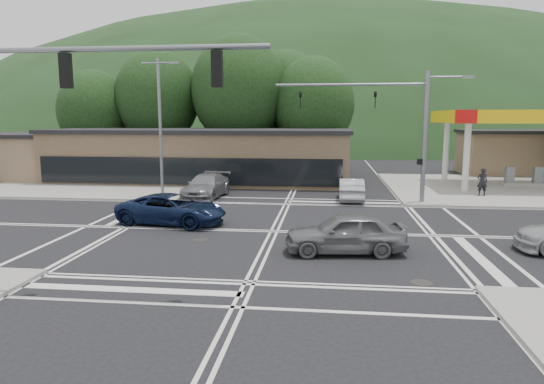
# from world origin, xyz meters

# --- Properties ---
(ground) EXTENTS (120.00, 120.00, 0.00)m
(ground) POSITION_xyz_m (0.00, 0.00, 0.00)
(ground) COLOR black
(ground) RESTS_ON ground
(sidewalk_ne) EXTENTS (16.00, 16.00, 0.15)m
(sidewalk_ne) POSITION_xyz_m (15.00, 15.00, 0.07)
(sidewalk_ne) COLOR gray
(sidewalk_ne) RESTS_ON ground
(sidewalk_nw) EXTENTS (16.00, 16.00, 0.15)m
(sidewalk_nw) POSITION_xyz_m (-15.00, 15.00, 0.07)
(sidewalk_nw) COLOR gray
(sidewalk_nw) RESTS_ON ground
(gas_station_canopy) EXTENTS (12.32, 8.34, 5.75)m
(gas_station_canopy) POSITION_xyz_m (16.99, 15.99, 5.04)
(gas_station_canopy) COLOR silver
(gas_station_canopy) RESTS_ON ground
(convenience_store) EXTENTS (10.00, 6.00, 3.80)m
(convenience_store) POSITION_xyz_m (20.00, 25.00, 1.90)
(convenience_store) COLOR #846B4F
(convenience_store) RESTS_ON ground
(commercial_row) EXTENTS (24.00, 8.00, 4.00)m
(commercial_row) POSITION_xyz_m (-8.00, 17.00, 2.00)
(commercial_row) COLOR brown
(commercial_row) RESTS_ON ground
(commercial_nw) EXTENTS (8.00, 7.00, 3.60)m
(commercial_nw) POSITION_xyz_m (-24.00, 17.00, 1.80)
(commercial_nw) COLOR #846B4F
(commercial_nw) RESTS_ON ground
(hill_north) EXTENTS (252.00, 126.00, 140.00)m
(hill_north) POSITION_xyz_m (0.00, 90.00, 0.00)
(hill_north) COLOR #1D3417
(hill_north) RESTS_ON ground
(tree_n_a) EXTENTS (8.00, 8.00, 11.75)m
(tree_n_a) POSITION_xyz_m (-14.00, 24.00, 7.14)
(tree_n_a) COLOR #382619
(tree_n_a) RESTS_ON ground
(tree_n_b) EXTENTS (9.00, 9.00, 12.98)m
(tree_n_b) POSITION_xyz_m (-6.00, 24.00, 7.79)
(tree_n_b) COLOR #382619
(tree_n_b) RESTS_ON ground
(tree_n_c) EXTENTS (7.60, 7.60, 10.87)m
(tree_n_c) POSITION_xyz_m (1.00, 24.00, 6.49)
(tree_n_c) COLOR #382619
(tree_n_c) RESTS_ON ground
(tree_n_d) EXTENTS (6.80, 6.80, 9.76)m
(tree_n_d) POSITION_xyz_m (-20.00, 23.00, 5.84)
(tree_n_d) COLOR #382619
(tree_n_d) RESTS_ON ground
(tree_n_e) EXTENTS (8.40, 8.40, 11.98)m
(tree_n_e) POSITION_xyz_m (-2.00, 28.00, 7.14)
(tree_n_e) COLOR #382619
(tree_n_e) RESTS_ON ground
(streetlight_nw) EXTENTS (2.50, 0.25, 9.00)m
(streetlight_nw) POSITION_xyz_m (-8.44, 9.00, 5.05)
(streetlight_nw) COLOR slate
(streetlight_nw) RESTS_ON ground
(signal_mast_ne) EXTENTS (11.65, 0.30, 8.00)m
(signal_mast_ne) POSITION_xyz_m (6.95, 8.20, 5.07)
(signal_mast_ne) COLOR slate
(signal_mast_ne) RESTS_ON ground
(signal_mast_sw) EXTENTS (9.14, 0.28, 8.00)m
(signal_mast_sw) POSITION_xyz_m (-6.39, -8.20, 5.12)
(signal_mast_sw) COLOR slate
(signal_mast_sw) RESTS_ON ground
(car_blue_west) EXTENTS (5.73, 3.37, 1.50)m
(car_blue_west) POSITION_xyz_m (-5.22, 1.01, 0.75)
(car_blue_west) COLOR #0C1735
(car_blue_west) RESTS_ON ground
(car_grey_center) EXTENTS (4.87, 2.39, 1.60)m
(car_grey_center) POSITION_xyz_m (3.16, -3.27, 0.80)
(car_grey_center) COLOR slate
(car_grey_center) RESTS_ON ground
(car_queue_a) EXTENTS (1.56, 4.35, 1.43)m
(car_queue_a) POSITION_xyz_m (3.95, 9.00, 0.71)
(car_queue_a) COLOR #ADAFB4
(car_queue_a) RESTS_ON ground
(car_queue_b) EXTENTS (1.89, 4.12, 1.37)m
(car_queue_b) POSITION_xyz_m (1.00, 15.48, 0.68)
(car_queue_b) COLOR silver
(car_queue_b) RESTS_ON ground
(car_northbound) EXTENTS (2.58, 5.46, 1.54)m
(car_northbound) POSITION_xyz_m (-5.50, 9.00, 0.77)
(car_northbound) COLOR slate
(car_northbound) RESTS_ON ground
(pedestrian) EXTENTS (0.67, 0.44, 1.81)m
(pedestrian) POSITION_xyz_m (12.57, 11.09, 1.06)
(pedestrian) COLOR black
(pedestrian) RESTS_ON sidewalk_ne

